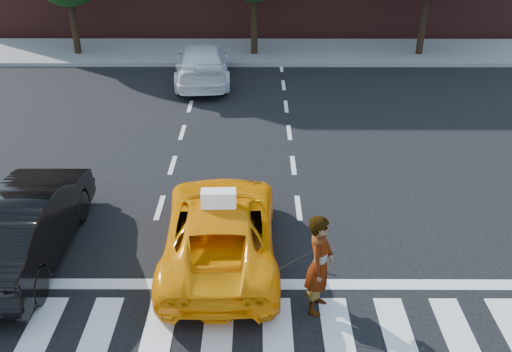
# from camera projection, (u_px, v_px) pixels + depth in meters

# --- Properties ---
(ground) EXTENTS (120.00, 120.00, 0.00)m
(ground) POSITION_uv_depth(u_px,v_px,m) (217.00, 347.00, 9.23)
(ground) COLOR black
(ground) RESTS_ON ground
(crosswalk) EXTENTS (13.00, 2.40, 0.01)m
(crosswalk) POSITION_uv_depth(u_px,v_px,m) (217.00, 346.00, 9.23)
(crosswalk) COLOR silver
(crosswalk) RESTS_ON ground
(stop_line) EXTENTS (12.00, 0.30, 0.01)m
(stop_line) POSITION_uv_depth(u_px,v_px,m) (222.00, 284.00, 10.65)
(stop_line) COLOR silver
(stop_line) RESTS_ON ground
(sidewalk_far) EXTENTS (30.00, 4.00, 0.15)m
(sidewalk_far) POSITION_uv_depth(u_px,v_px,m) (243.00, 52.00, 24.71)
(sidewalk_far) COLOR slate
(sidewalk_far) RESTS_ON ground
(taxi) EXTENTS (2.26, 4.71, 1.30)m
(taxi) POSITION_uv_depth(u_px,v_px,m) (220.00, 229.00, 11.15)
(taxi) COLOR #FF9705
(taxi) RESTS_ON ground
(black_sedan) EXTENTS (1.66, 4.69, 1.54)m
(black_sedan) POSITION_uv_depth(u_px,v_px,m) (21.00, 223.00, 11.10)
(black_sedan) COLOR black
(black_sedan) RESTS_ON ground
(white_suv) EXTENTS (2.34, 4.94, 1.39)m
(white_suv) POSITION_uv_depth(u_px,v_px,m) (202.00, 63.00, 20.98)
(white_suv) COLOR silver
(white_suv) RESTS_ON ground
(woman) EXTENTS (0.65, 0.80, 1.88)m
(woman) POSITION_uv_depth(u_px,v_px,m) (320.00, 265.00, 9.64)
(woman) COLOR #999999
(woman) RESTS_ON ground
(dog) EXTENTS (0.53, 0.26, 0.30)m
(dog) POSITION_uv_depth(u_px,v_px,m) (212.00, 309.00, 9.78)
(dog) COLOR #8A6346
(dog) RESTS_ON ground
(taxi_sign) EXTENTS (0.66, 0.30, 0.32)m
(taxi_sign) POSITION_uv_depth(u_px,v_px,m) (219.00, 198.00, 10.60)
(taxi_sign) COLOR white
(taxi_sign) RESTS_ON taxi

